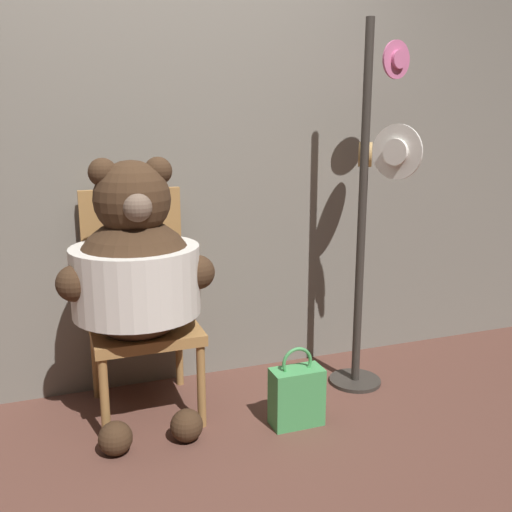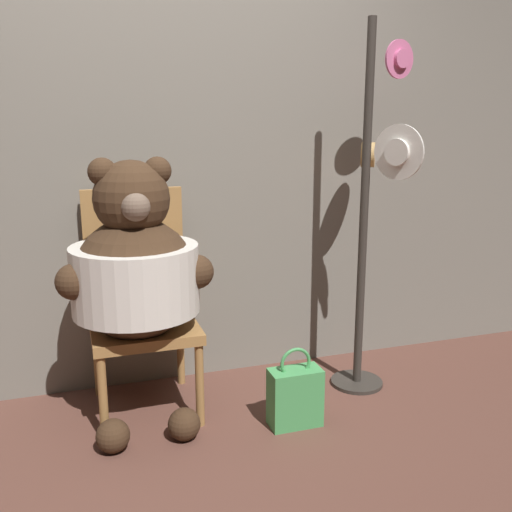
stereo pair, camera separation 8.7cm
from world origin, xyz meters
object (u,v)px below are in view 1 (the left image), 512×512
(chair, at_px, (139,299))
(hat_display_rack, at_px, (370,206))
(teddy_bear, at_px, (136,272))
(handbag_on_ground, at_px, (297,395))

(chair, distance_m, hat_display_rack, 1.26)
(teddy_bear, height_order, handbag_on_ground, teddy_bear)
(teddy_bear, distance_m, handbag_on_ground, 0.94)
(hat_display_rack, bearing_deg, handbag_on_ground, -150.77)
(teddy_bear, bearing_deg, handbag_on_ground, -22.77)
(teddy_bear, xyz_separation_m, handbag_on_ground, (0.68, -0.28, -0.59))
(hat_display_rack, bearing_deg, teddy_bear, -179.37)
(chair, xyz_separation_m, teddy_bear, (-0.03, -0.19, 0.19))
(chair, height_order, handbag_on_ground, chair)
(teddy_bear, height_order, hat_display_rack, hat_display_rack)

